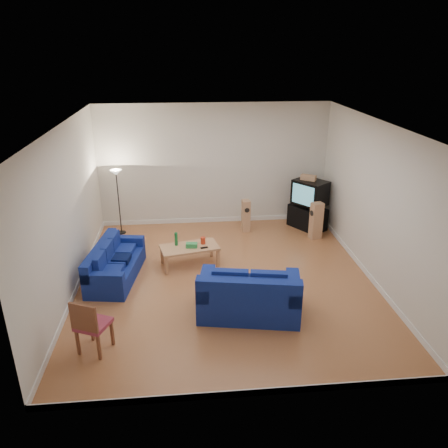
{
  "coord_description": "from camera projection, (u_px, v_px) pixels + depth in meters",
  "views": [
    {
      "loc": [
        -0.79,
        -7.89,
        4.54
      ],
      "look_at": [
        0.0,
        0.4,
        1.1
      ],
      "focal_mm": 35.0,
      "sensor_mm": 36.0,
      "label": 1
    }
  ],
  "objects": [
    {
      "name": "av_receiver",
      "position": [
        308.0,
        204.0,
        11.47
      ],
      "size": [
        0.41,
        0.47,
        0.1
      ],
      "primitive_type": "cube",
      "rotation": [
        0.0,
        0.0,
        -1.37
      ],
      "color": "black",
      "rests_on": "tv_stand"
    },
    {
      "name": "centre_speaker",
      "position": [
        308.0,
        178.0,
        11.14
      ],
      "size": [
        0.4,
        0.35,
        0.13
      ],
      "primitive_type": "cube",
      "rotation": [
        0.0,
        0.0,
        -0.6
      ],
      "color": "tan",
      "rests_on": "television"
    },
    {
      "name": "floor_lamp",
      "position": [
        117.0,
        181.0,
        10.79
      ],
      "size": [
        0.29,
        0.29,
        1.69
      ],
      "color": "black",
      "rests_on": "ground"
    },
    {
      "name": "coffee_table",
      "position": [
        190.0,
        249.0,
        9.54
      ],
      "size": [
        1.35,
        0.87,
        0.45
      ],
      "rotation": [
        0.0,
        0.0,
        0.22
      ],
      "color": "tan",
      "rests_on": "ground"
    },
    {
      "name": "bottle",
      "position": [
        176.0,
        239.0,
        9.53
      ],
      "size": [
        0.07,
        0.07,
        0.3
      ],
      "primitive_type": "cylinder",
      "rotation": [
        0.0,
        0.0,
        -0.07
      ],
      "color": "#197233",
      "rests_on": "coffee_table"
    },
    {
      "name": "tv_stand",
      "position": [
        307.0,
        217.0,
        11.55
      ],
      "size": [
        0.98,
        1.1,
        0.59
      ],
      "primitive_type": "cube",
      "rotation": [
        0.0,
        0.0,
        -0.99
      ],
      "color": "black",
      "rests_on": "ground"
    },
    {
      "name": "red_canister",
      "position": [
        203.0,
        241.0,
        9.63
      ],
      "size": [
        0.12,
        0.12,
        0.15
      ],
      "primitive_type": "cylinder",
      "rotation": [
        0.0,
        0.0,
        0.09
      ],
      "color": "red",
      "rests_on": "coffee_table"
    },
    {
      "name": "room",
      "position": [
        226.0,
        211.0,
        8.47
      ],
      "size": [
        6.01,
        6.51,
        3.21
      ],
      "color": "brown",
      "rests_on": "ground"
    },
    {
      "name": "television",
      "position": [
        310.0,
        192.0,
        11.24
      ],
      "size": [
        0.97,
        1.01,
        0.63
      ],
      "rotation": [
        0.0,
        0.0,
        -0.91
      ],
      "color": "black",
      "rests_on": "av_receiver"
    },
    {
      "name": "sofa_three_seat",
      "position": [
        114.0,
        266.0,
        9.07
      ],
      "size": [
        1.08,
        1.98,
        0.73
      ],
      "rotation": [
        0.0,
        0.0,
        -1.72
      ],
      "color": "navy",
      "rests_on": "ground"
    },
    {
      "name": "sofa_loveseat",
      "position": [
        249.0,
        298.0,
        7.79
      ],
      "size": [
        1.95,
        1.31,
        0.9
      ],
      "rotation": [
        0.0,
        0.0,
        -0.18
      ],
      "color": "navy",
      "rests_on": "ground"
    },
    {
      "name": "speaker_right",
      "position": [
        316.0,
        221.0,
        10.85
      ],
      "size": [
        0.33,
        0.28,
        0.94
      ],
      "rotation": [
        0.0,
        0.0,
        -1.33
      ],
      "color": "tan",
      "rests_on": "ground"
    },
    {
      "name": "speaker_left",
      "position": [
        246.0,
        216.0,
        11.3
      ],
      "size": [
        0.21,
        0.27,
        0.84
      ],
      "rotation": [
        0.0,
        0.0,
        0.07
      ],
      "color": "tan",
      "rests_on": "ground"
    },
    {
      "name": "dining_chair",
      "position": [
        90.0,
        324.0,
        6.74
      ],
      "size": [
        0.61,
        0.61,
        0.97
      ],
      "rotation": [
        0.0,
        0.0,
        -0.41
      ],
      "color": "brown",
      "rests_on": "ground"
    },
    {
      "name": "tissue_box",
      "position": [
        192.0,
        245.0,
        9.46
      ],
      "size": [
        0.26,
        0.16,
        0.1
      ],
      "primitive_type": "cube",
      "rotation": [
        0.0,
        0.0,
        -0.11
      ],
      "color": "green",
      "rests_on": "coffee_table"
    },
    {
      "name": "remote",
      "position": [
        204.0,
        248.0,
        9.44
      ],
      "size": [
        0.17,
        0.09,
        0.02
      ],
      "primitive_type": "cube",
      "rotation": [
        0.0,
        0.0,
        0.27
      ],
      "color": "black",
      "rests_on": "coffee_table"
    }
  ]
}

